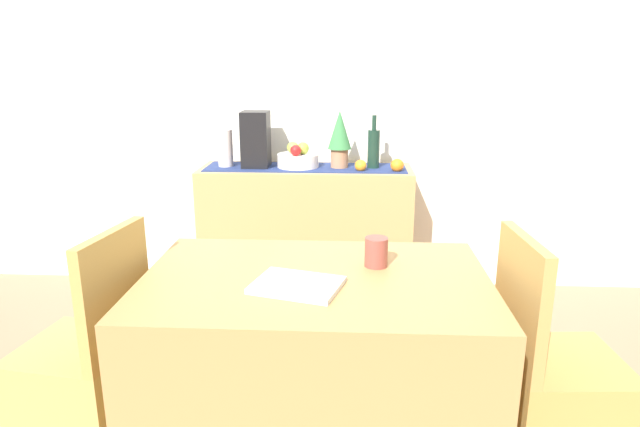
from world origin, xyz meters
name	(u,v)px	position (x,y,z in m)	size (l,w,h in m)	color
ground_plane	(337,374)	(0.00, 0.00, -0.01)	(6.40, 6.40, 0.02)	#A5775C
room_wall_rear	(344,79)	(0.00, 1.18, 1.35)	(6.40, 0.06, 2.70)	silver
sideboard_console	(306,233)	(-0.22, 0.92, 0.42)	(1.28, 0.42, 0.83)	tan
table_runner	(306,167)	(-0.22, 0.92, 0.83)	(1.21, 0.32, 0.01)	navy
fruit_bowl	(298,160)	(-0.27, 0.92, 0.88)	(0.25, 0.25, 0.08)	white
apple_rear	(293,147)	(-0.30, 0.95, 0.95)	(0.07, 0.07, 0.07)	#99A644
apple_left	(296,150)	(-0.27, 0.86, 0.95)	(0.07, 0.07, 0.07)	red
apple_front	(303,148)	(-0.24, 0.92, 0.95)	(0.07, 0.07, 0.07)	#8FA539
wine_bottle	(374,148)	(0.19, 0.92, 0.95)	(0.07, 0.07, 0.32)	#1A3428
coffee_maker	(256,140)	(-0.52, 0.92, 1.00)	(0.16, 0.18, 0.34)	black
ceramic_vase	(225,148)	(-0.71, 0.92, 0.94)	(0.09, 0.09, 0.23)	silver
potted_plant	(340,136)	(-0.02, 0.92, 1.03)	(0.14, 0.14, 0.35)	#AC7956
orange_loose_end	(397,165)	(0.32, 0.83, 0.87)	(0.08, 0.08, 0.08)	orange
orange_loose_near_bowl	(361,166)	(0.11, 0.83, 0.87)	(0.07, 0.07, 0.07)	orange
dining_table	(316,372)	(-0.07, -0.60, 0.37)	(1.20, 0.79, 0.74)	tan
open_book	(297,285)	(-0.12, -0.69, 0.75)	(0.28, 0.21, 0.02)	white
coffee_cup	(376,252)	(0.15, -0.48, 0.79)	(0.08, 0.08, 0.11)	brown
chair_near_window	(87,390)	(-0.93, -0.60, 0.27)	(0.46, 0.46, 0.90)	tan
chair_by_corner	(555,405)	(0.80, -0.60, 0.27)	(0.43, 0.43, 0.90)	tan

